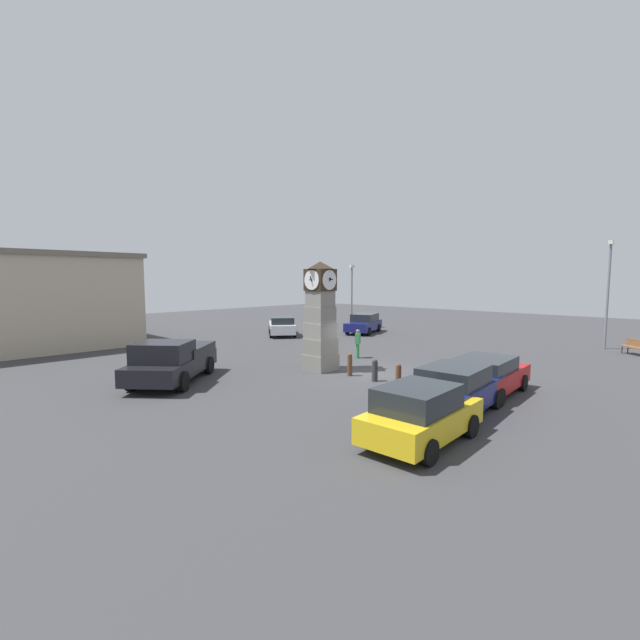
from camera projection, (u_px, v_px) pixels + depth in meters
The scene contains 17 objects.
ground_plane at pixel (372, 373), 20.04m from camera, with size 82.50×82.50×0.00m, color #38383A.
clock_tower at pixel (320, 319), 20.43m from camera, with size 1.50×1.50×5.20m.
bollard_near_tower at pixel (429, 380), 16.60m from camera, with size 0.32×0.32×0.92m.
bollard_mid_row at pixel (398, 375), 17.43m from camera, with size 0.23×0.23×0.95m.
bollard_far_row at pixel (375, 370), 18.32m from camera, with size 0.26×0.26×0.98m.
bollard_end_row at pixel (350, 364), 19.34m from camera, with size 0.22×0.22×1.04m.
car_navy_sedan at pixel (421, 414), 11.40m from camera, with size 3.95×1.97×1.59m.
car_near_tower at pixel (456, 389), 13.98m from camera, with size 4.08×2.21×1.58m.
car_by_building at pixel (486, 375), 16.23m from camera, with size 4.52×2.23×1.45m.
car_far_lot at pixel (282, 326), 33.10m from camera, with size 4.10×4.48×1.48m.
car_silver_hatch at pixel (364, 323), 34.81m from camera, with size 4.95×3.33×1.55m.
pickup_truck at pixel (172, 360), 18.19m from camera, with size 5.47×5.05×1.85m.
bench at pixel (636, 346), 24.60m from camera, with size 1.41×1.59×0.90m.
pedestrian_near_bench at pixel (358, 342), 23.69m from camera, with size 0.46×0.39×1.60m.
street_lamp_near_road at pixel (352, 291), 38.03m from camera, with size 0.50×0.24×5.61m.
street_lamp_far_side at pixel (608, 287), 26.46m from camera, with size 0.50×0.24×6.74m.
warehouse_blue_far at pixel (17, 300), 27.70m from camera, with size 12.56×11.71×6.02m.
Camera 1 is at (-16.04, -11.71, 4.39)m, focal length 24.00 mm.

